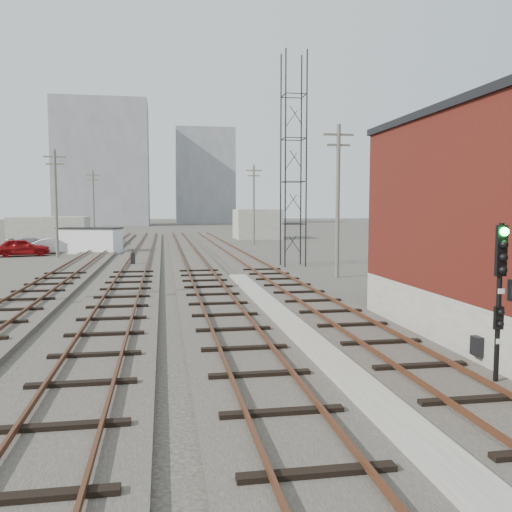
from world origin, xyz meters
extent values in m
plane|color=#282621|center=(0.00, 60.00, 0.00)|extent=(320.00, 320.00, 0.00)
cube|color=#332D28|center=(2.50, 39.00, 0.10)|extent=(3.20, 90.00, 0.20)
cube|color=#4C2816|center=(1.78, 39.00, 0.33)|extent=(0.07, 90.00, 0.12)
cube|color=#4C2816|center=(3.22, 39.00, 0.33)|extent=(0.07, 90.00, 0.12)
cube|color=#332D28|center=(-1.50, 39.00, 0.10)|extent=(3.20, 90.00, 0.20)
cube|color=#4C2816|center=(-2.22, 39.00, 0.33)|extent=(0.07, 90.00, 0.12)
cube|color=#4C2816|center=(-0.78, 39.00, 0.33)|extent=(0.07, 90.00, 0.12)
cube|color=#332D28|center=(-5.50, 39.00, 0.10)|extent=(3.20, 90.00, 0.20)
cube|color=#4C2816|center=(-6.22, 39.00, 0.33)|extent=(0.07, 90.00, 0.12)
cube|color=#4C2816|center=(-4.78, 39.00, 0.33)|extent=(0.07, 90.00, 0.12)
cube|color=#332D28|center=(-9.50, 39.00, 0.10)|extent=(3.20, 90.00, 0.20)
cube|color=#4C2816|center=(-10.22, 39.00, 0.33)|extent=(0.07, 90.00, 0.12)
cube|color=#4C2816|center=(-8.78, 39.00, 0.33)|extent=(0.07, 90.00, 0.12)
cube|color=gray|center=(0.50, 14.00, 0.13)|extent=(0.90, 28.00, 0.26)
cube|color=black|center=(4.40, 10.00, 0.50)|extent=(0.20, 0.35, 0.50)
cylinder|color=black|center=(4.75, 34.25, 7.50)|extent=(0.10, 0.10, 15.00)
cylinder|color=black|center=(6.25, 34.25, 7.50)|extent=(0.10, 0.10, 15.00)
cylinder|color=black|center=(4.75, 35.75, 7.50)|extent=(0.10, 0.10, 15.00)
cylinder|color=black|center=(6.25, 35.75, 7.50)|extent=(0.10, 0.10, 15.00)
cylinder|color=#595147|center=(-12.50, 45.00, 4.50)|extent=(0.24, 0.24, 9.00)
cube|color=#595147|center=(-12.50, 45.00, 8.40)|extent=(1.80, 0.12, 0.12)
cube|color=#595147|center=(-12.50, 45.00, 7.80)|extent=(1.40, 0.12, 0.12)
cylinder|color=#595147|center=(-12.50, 70.00, 4.50)|extent=(0.24, 0.24, 9.00)
cube|color=#595147|center=(-12.50, 70.00, 8.40)|extent=(1.80, 0.12, 0.12)
cube|color=#595147|center=(-12.50, 70.00, 7.80)|extent=(1.40, 0.12, 0.12)
cylinder|color=#595147|center=(6.50, 28.00, 4.50)|extent=(0.24, 0.24, 9.00)
cube|color=#595147|center=(6.50, 28.00, 8.40)|extent=(1.80, 0.12, 0.12)
cube|color=#595147|center=(6.50, 28.00, 7.80)|extent=(1.40, 0.12, 0.12)
cylinder|color=#595147|center=(6.50, 58.00, 4.50)|extent=(0.24, 0.24, 9.00)
cube|color=#595147|center=(6.50, 58.00, 8.40)|extent=(1.80, 0.12, 0.12)
cube|color=#595147|center=(6.50, 58.00, 7.80)|extent=(1.40, 0.12, 0.12)
cube|color=gray|center=(-18.00, 135.00, 15.00)|extent=(22.00, 14.00, 30.00)
cube|color=gray|center=(8.00, 150.00, 13.00)|extent=(16.00, 12.00, 26.00)
cube|color=gray|center=(-16.00, 60.00, 1.60)|extent=(8.00, 5.00, 3.20)
cube|color=gray|center=(9.00, 70.00, 2.00)|extent=(6.00, 6.00, 4.00)
cube|color=gray|center=(3.70, 8.12, 0.05)|extent=(0.40, 0.40, 0.10)
cylinder|color=black|center=(3.70, 8.12, 1.89)|extent=(0.11, 0.11, 3.78)
cube|color=black|center=(3.70, 8.10, 3.16)|extent=(0.25, 0.10, 1.13)
sphere|color=#0CE533|center=(3.70, 8.01, 3.59)|extent=(0.19, 0.19, 0.19)
sphere|color=black|center=(3.70, 8.01, 3.31)|extent=(0.19, 0.19, 0.19)
sphere|color=black|center=(3.70, 8.01, 3.02)|extent=(0.19, 0.19, 0.19)
sphere|color=black|center=(3.70, 8.01, 2.74)|extent=(0.19, 0.19, 0.19)
cube|color=black|center=(3.70, 8.10, 1.65)|extent=(0.21, 0.09, 0.52)
cube|color=white|center=(3.70, 8.04, 2.27)|extent=(0.15, 0.02, 0.11)
cube|color=white|center=(3.70, 8.04, 1.13)|extent=(0.15, 0.02, 0.11)
cube|color=black|center=(-5.81, 36.19, 0.54)|extent=(0.30, 0.30, 0.91)
cylinder|color=black|center=(-5.81, 36.19, 1.13)|extent=(0.07, 0.07, 0.27)
cube|color=white|center=(-10.33, 48.90, 1.13)|extent=(5.87, 3.85, 2.26)
cube|color=black|center=(-10.33, 48.90, 2.31)|extent=(6.10, 4.08, 0.11)
imported|color=maroon|center=(-15.70, 46.46, 0.77)|extent=(4.85, 2.86, 1.55)
imported|color=#A9ABB1|center=(-13.40, 48.98, 0.70)|extent=(4.38, 1.83, 1.41)
imported|color=gray|center=(-15.70, 51.18, 0.67)|extent=(4.67, 2.00, 1.34)
camera|label=1|loc=(-3.67, -2.75, 4.09)|focal=38.00mm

